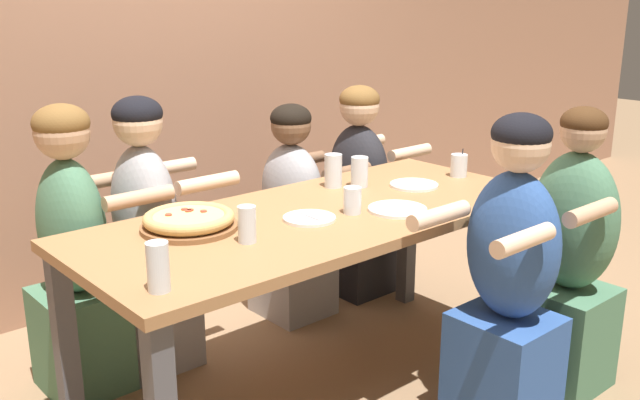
# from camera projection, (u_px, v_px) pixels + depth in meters

# --- Properties ---
(ground_plane) EXTENTS (18.00, 18.00, 0.00)m
(ground_plane) POSITION_uv_depth(u_px,v_px,m) (320.00, 385.00, 2.95)
(ground_plane) COLOR #896B4C
(ground_plane) RESTS_ON ground
(dining_table) EXTENTS (1.92, 0.82, 0.75)m
(dining_table) POSITION_uv_depth(u_px,v_px,m) (320.00, 234.00, 2.76)
(dining_table) COLOR #996B42
(dining_table) RESTS_ON ground
(pizza_board_main) EXTENTS (0.35, 0.35, 0.06)m
(pizza_board_main) POSITION_uv_depth(u_px,v_px,m) (189.00, 221.00, 2.53)
(pizza_board_main) COLOR brown
(pizza_board_main) RESTS_ON dining_table
(empty_plate_a) EXTENTS (0.20, 0.20, 0.02)m
(empty_plate_a) POSITION_uv_depth(u_px,v_px,m) (309.00, 218.00, 2.65)
(empty_plate_a) COLOR white
(empty_plate_a) RESTS_ON dining_table
(empty_plate_b) EXTENTS (0.21, 0.21, 0.02)m
(empty_plate_b) POSITION_uv_depth(u_px,v_px,m) (414.00, 185.00, 3.11)
(empty_plate_b) COLOR white
(empty_plate_b) RESTS_ON dining_table
(empty_plate_c) EXTENTS (0.23, 0.23, 0.02)m
(empty_plate_c) POSITION_uv_depth(u_px,v_px,m) (397.00, 209.00, 2.76)
(empty_plate_c) COLOR white
(empty_plate_c) RESTS_ON dining_table
(cocktail_glass_blue) EXTENTS (0.08, 0.08, 0.13)m
(cocktail_glass_blue) POSITION_uv_depth(u_px,v_px,m) (459.00, 166.00, 3.27)
(cocktail_glass_blue) COLOR silver
(cocktail_glass_blue) RESTS_ON dining_table
(drinking_glass_a) EXTENTS (0.06, 0.06, 0.15)m
(drinking_glass_a) POSITION_uv_depth(u_px,v_px,m) (158.00, 270.00, 2.00)
(drinking_glass_a) COLOR silver
(drinking_glass_a) RESTS_ON dining_table
(drinking_glass_b) EXTENTS (0.08, 0.08, 0.14)m
(drinking_glass_b) POSITION_uv_depth(u_px,v_px,m) (333.00, 172.00, 3.09)
(drinking_glass_b) COLOR silver
(drinking_glass_b) RESTS_ON dining_table
(drinking_glass_c) EXTENTS (0.06, 0.06, 0.13)m
(drinking_glass_c) POSITION_uv_depth(u_px,v_px,m) (247.00, 227.00, 2.40)
(drinking_glass_c) COLOR silver
(drinking_glass_c) RESTS_ON dining_table
(drinking_glass_d) EXTENTS (0.07, 0.07, 0.10)m
(drinking_glass_d) POSITION_uv_depth(u_px,v_px,m) (352.00, 202.00, 2.72)
(drinking_glass_d) COLOR silver
(drinking_glass_d) RESTS_ON dining_table
(drinking_glass_e) EXTENTS (0.07, 0.07, 0.13)m
(drinking_glass_e) POSITION_uv_depth(u_px,v_px,m) (360.00, 173.00, 3.09)
(drinking_glass_e) COLOR silver
(drinking_glass_e) RESTS_ON dining_table
(diner_far_midleft) EXTENTS (0.51, 0.40, 1.17)m
(diner_far_midleft) POSITION_uv_depth(u_px,v_px,m) (147.00, 245.00, 2.99)
(diner_far_midleft) COLOR #99999E
(diner_far_midleft) RESTS_ON ground
(diner_far_right) EXTENTS (0.51, 0.40, 1.11)m
(diner_far_right) POSITION_uv_depth(u_px,v_px,m) (359.00, 198.00, 3.77)
(diner_far_right) COLOR #232328
(diner_far_right) RESTS_ON ground
(diner_far_midright) EXTENTS (0.51, 0.40, 1.06)m
(diner_far_midright) POSITION_uv_depth(u_px,v_px,m) (293.00, 220.00, 3.50)
(diner_far_midright) COLOR #99999E
(diner_far_midright) RESTS_ON ground
(diner_far_left) EXTENTS (0.51, 0.40, 1.17)m
(diner_far_left) POSITION_uv_depth(u_px,v_px,m) (76.00, 262.00, 2.79)
(diner_far_left) COLOR #477556
(diner_far_left) RESTS_ON ground
(diner_near_midright) EXTENTS (0.51, 0.40, 1.17)m
(diner_near_midright) POSITION_uv_depth(u_px,v_px,m) (509.00, 286.00, 2.56)
(diner_near_midright) COLOR #2D5193
(diner_near_midright) RESTS_ON ground
(diner_near_right) EXTENTS (0.51, 0.40, 1.15)m
(diner_near_right) POSITION_uv_depth(u_px,v_px,m) (569.00, 265.00, 2.83)
(diner_near_right) COLOR #477556
(diner_near_right) RESTS_ON ground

